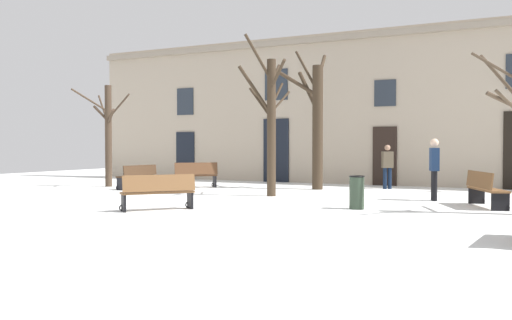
# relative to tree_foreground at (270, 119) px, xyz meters

# --- Properties ---
(ground_plane) EXTENTS (37.55, 37.55, 0.00)m
(ground_plane) POSITION_rel_tree_foreground_xyz_m (-0.01, -2.77, -2.40)
(ground_plane) COLOR white
(building_facade) EXTENTS (23.47, 0.60, 6.20)m
(building_facade) POSITION_rel_tree_foreground_xyz_m (-0.01, 6.26, 0.76)
(building_facade) COLOR tan
(building_facade) RESTS_ON ground
(tree_foreground) EXTENTS (1.82, 1.73, 4.99)m
(tree_foreground) POSITION_rel_tree_foreground_xyz_m (0.00, 0.00, 0.00)
(tree_foreground) COLOR #382B1E
(tree_foreground) RESTS_ON ground
(tree_left_of_center) EXTENTS (2.26, 1.71, 3.88)m
(tree_left_of_center) POSITION_rel_tree_foreground_xyz_m (-7.22, 0.80, -0.32)
(tree_left_of_center) COLOR #423326
(tree_left_of_center) RESTS_ON ground
(tree_right_of_center) EXTENTS (1.80, 1.78, 5.03)m
(tree_right_of_center) POSITION_rel_tree_foreground_xyz_m (0.35, 3.15, 0.11)
(tree_right_of_center) COLOR #382B1E
(tree_right_of_center) RESTS_ON ground
(litter_bin) EXTENTS (0.39, 0.39, 0.83)m
(litter_bin) POSITION_rel_tree_foreground_xyz_m (3.38, -2.20, -1.98)
(litter_bin) COLOR #2D3D2D
(litter_bin) RESTS_ON ground
(bench_by_litter_bin) EXTENTS (1.15, 1.83, 0.92)m
(bench_by_litter_bin) POSITION_rel_tree_foreground_xyz_m (6.21, -0.33, -1.93)
(bench_by_litter_bin) COLOR brown
(bench_by_litter_bin) RESTS_ON ground
(bench_back_to_back_right) EXTENTS (1.48, 1.63, 0.88)m
(bench_back_to_back_right) POSITION_rel_tree_foreground_xyz_m (-0.87, -4.62, -1.94)
(bench_back_to_back_right) COLOR brown
(bench_back_to_back_right) RESTS_ON ground
(bench_near_lamp) EXTENTS (0.65, 1.66, 0.87)m
(bench_near_lamp) POSITION_rel_tree_foreground_xyz_m (-5.48, 0.38, -1.94)
(bench_near_lamp) COLOR #3D2819
(bench_near_lamp) RESTS_ON ground
(bench_far_corner) EXTENTS (1.47, 1.45, 0.95)m
(bench_far_corner) POSITION_rel_tree_foreground_xyz_m (-3.91, 1.81, -1.91)
(bench_far_corner) COLOR #51331E
(bench_far_corner) RESTS_ON ground
(person_strolling) EXTENTS (0.33, 0.43, 1.78)m
(person_strolling) POSITION_rel_tree_foreground_xyz_m (4.80, 0.76, -1.40)
(person_strolling) COLOR black
(person_strolling) RESTS_ON ground
(person_near_bench) EXTENTS (0.44, 0.39, 1.60)m
(person_near_bench) POSITION_rel_tree_foreground_xyz_m (2.65, 4.37, -1.52)
(person_near_bench) COLOR black
(person_near_bench) RESTS_ON ground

